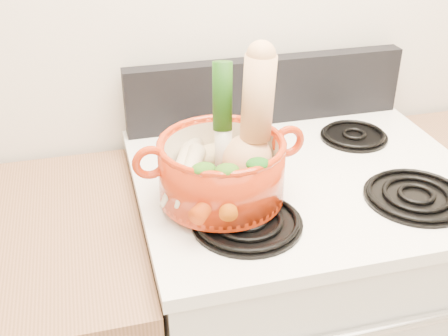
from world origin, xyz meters
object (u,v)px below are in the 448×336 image
object	(u,v)px
squash	(259,119)
leek	(223,120)
dutch_oven	(222,170)
stove_body	(293,326)

from	to	relation	value
squash	leek	distance (m)	0.07
squash	dutch_oven	bearing A→B (deg)	-158.11
dutch_oven	stove_body	bearing A→B (deg)	14.56
leek	stove_body	bearing A→B (deg)	22.06
dutch_oven	leek	xyz separation A→B (m)	(0.01, 0.04, 0.09)
dutch_oven	squash	bearing A→B (deg)	9.05
stove_body	dutch_oven	size ratio (longest dim) A/B	3.54
squash	leek	xyz separation A→B (m)	(-0.07, 0.02, -0.01)
dutch_oven	leek	bearing A→B (deg)	67.16
squash	leek	world-z (taller)	squash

